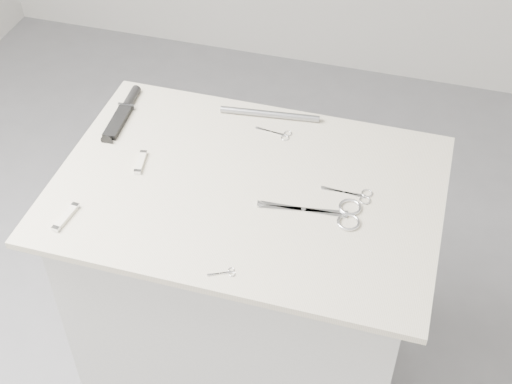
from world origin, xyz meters
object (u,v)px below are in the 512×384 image
(embroidery_scissors_a, at_px, (357,195))
(large_shears, at_px, (333,213))
(pocket_knife_b, at_px, (66,217))
(sheathed_knife, at_px, (124,110))
(plinth, at_px, (249,299))
(tiny_scissors, at_px, (225,273))
(pocket_knife_a, at_px, (141,162))
(embroidery_scissors_b, at_px, (279,134))
(metal_rail, at_px, (270,114))

(embroidery_scissors_a, bearing_deg, large_shears, -117.73)
(pocket_knife_b, bearing_deg, sheathed_knife, 11.03)
(plinth, relative_size, tiny_scissors, 14.35)
(plinth, relative_size, pocket_knife_a, 10.03)
(large_shears, height_order, embroidery_scissors_a, large_shears)
(sheathed_knife, bearing_deg, embroidery_scissors_b, -90.41)
(plinth, distance_m, pocket_knife_a, 0.56)
(metal_rail, bearing_deg, large_shears, -52.95)
(embroidery_scissors_a, distance_m, tiny_scissors, 0.42)
(embroidery_scissors_a, distance_m, sheathed_knife, 0.73)
(large_shears, bearing_deg, sheathed_knife, 153.85)
(sheathed_knife, bearing_deg, pocket_knife_b, -179.31)
(tiny_scissors, relative_size, pocket_knife_a, 0.70)
(plinth, bearing_deg, metal_rail, 94.13)
(plinth, bearing_deg, pocket_knife_a, 179.02)
(pocket_knife_b, relative_size, metal_rail, 0.35)
(embroidery_scissors_b, relative_size, metal_rail, 0.36)
(large_shears, bearing_deg, plinth, 164.40)
(large_shears, xyz_separation_m, pocket_knife_a, (-0.53, 0.04, 0.00))
(sheathed_knife, bearing_deg, large_shears, -113.71)
(plinth, height_order, pocket_knife_a, pocket_knife_a)
(embroidery_scissors_a, distance_m, pocket_knife_a, 0.58)
(pocket_knife_a, xyz_separation_m, metal_rail, (0.28, 0.29, 0.00))
(pocket_knife_b, height_order, metal_rail, metal_rail)
(large_shears, height_order, tiny_scissors, large_shears)
(embroidery_scissors_b, bearing_deg, plinth, -89.41)
(tiny_scissors, distance_m, sheathed_knife, 0.68)
(large_shears, distance_m, pocket_knife_a, 0.53)
(embroidery_scissors_a, height_order, embroidery_scissors_b, same)
(large_shears, relative_size, metal_rail, 0.90)
(embroidery_scissors_a, relative_size, pocket_knife_a, 1.45)
(plinth, height_order, tiny_scissors, tiny_scissors)
(plinth, xyz_separation_m, large_shears, (0.23, -0.04, 0.47))
(tiny_scissors, bearing_deg, embroidery_scissors_b, 65.11)
(embroidery_scissors_a, bearing_deg, plinth, -169.78)
(large_shears, height_order, pocket_knife_a, pocket_knife_a)
(tiny_scissors, height_order, sheathed_knife, sheathed_knife)
(tiny_scissors, distance_m, metal_rail, 0.60)
(pocket_knife_b, bearing_deg, large_shears, -66.15)
(plinth, relative_size, metal_rail, 3.13)
(large_shears, relative_size, pocket_knife_b, 2.58)
(plinth, distance_m, metal_rail, 0.57)
(sheathed_knife, relative_size, metal_rail, 0.83)
(embroidery_scissors_a, xyz_separation_m, tiny_scissors, (-0.24, -0.34, -0.00))
(plinth, bearing_deg, tiny_scissors, -83.29)
(pocket_knife_a, bearing_deg, sheathed_knife, 23.67)
(embroidery_scissors_a, distance_m, pocket_knife_b, 0.73)
(pocket_knife_a, height_order, pocket_knife_b, pocket_knife_b)
(pocket_knife_a, bearing_deg, metal_rail, -53.90)
(tiny_scissors, relative_size, metal_rail, 0.22)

